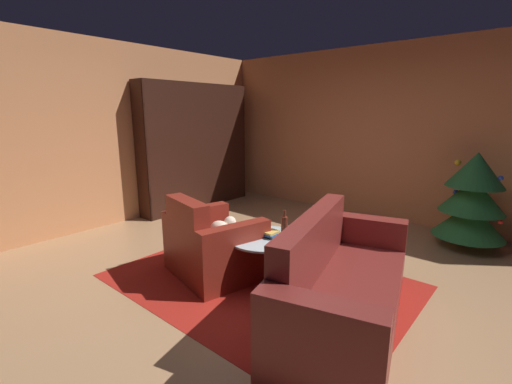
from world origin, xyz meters
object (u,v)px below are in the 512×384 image
(bookshelf_unit, at_px, (202,147))
(coffee_table, at_px, (265,241))
(armchair_red, at_px, (212,247))
(decorated_tree, at_px, (472,199))
(bottle_on_table, at_px, (284,225))
(book_stack_on_table, at_px, (268,233))
(couch_red, at_px, (341,289))

(bookshelf_unit, xyz_separation_m, coffee_table, (2.72, -1.59, -0.64))
(armchair_red, bearing_deg, decorated_tree, 54.11)
(coffee_table, bearing_deg, bottle_on_table, 55.85)
(bookshelf_unit, relative_size, bottle_on_table, 8.27)
(decorated_tree, bearing_deg, bookshelf_unit, -169.13)
(bookshelf_unit, bearing_deg, coffee_table, -30.35)
(decorated_tree, bearing_deg, coffee_table, -120.14)
(armchair_red, height_order, coffee_table, armchair_red)
(bookshelf_unit, relative_size, book_stack_on_table, 10.04)
(decorated_tree, bearing_deg, couch_red, -100.11)
(coffee_table, bearing_deg, decorated_tree, 59.86)
(coffee_table, bearing_deg, book_stack_on_table, 85.88)
(armchair_red, distance_m, decorated_tree, 3.25)
(book_stack_on_table, relative_size, decorated_tree, 0.18)
(armchair_red, xyz_separation_m, bottle_on_table, (0.63, 0.41, 0.27))
(bookshelf_unit, xyz_separation_m, armchair_red, (2.20, -1.83, -0.76))
(couch_red, bearing_deg, book_stack_on_table, 166.18)
(bookshelf_unit, xyz_separation_m, book_stack_on_table, (2.72, -1.55, -0.56))
(couch_red, xyz_separation_m, book_stack_on_table, (-0.92, 0.23, 0.19))
(couch_red, xyz_separation_m, coffee_table, (-0.92, 0.18, 0.12))
(couch_red, relative_size, coffee_table, 2.75)
(bookshelf_unit, xyz_separation_m, decorated_tree, (4.10, 0.79, -0.44))
(armchair_red, height_order, book_stack_on_table, armchair_red)
(bottle_on_table, xyz_separation_m, decorated_tree, (1.27, 2.21, 0.05))
(armchair_red, relative_size, bottle_on_table, 4.09)
(armchair_red, height_order, decorated_tree, decorated_tree)
(bottle_on_table, bearing_deg, decorated_tree, 60.18)
(coffee_table, relative_size, decorated_tree, 0.61)
(armchair_red, bearing_deg, coffee_table, 25.07)
(couch_red, height_order, decorated_tree, decorated_tree)
(coffee_table, distance_m, book_stack_on_table, 0.09)
(coffee_table, relative_size, book_stack_on_table, 3.38)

